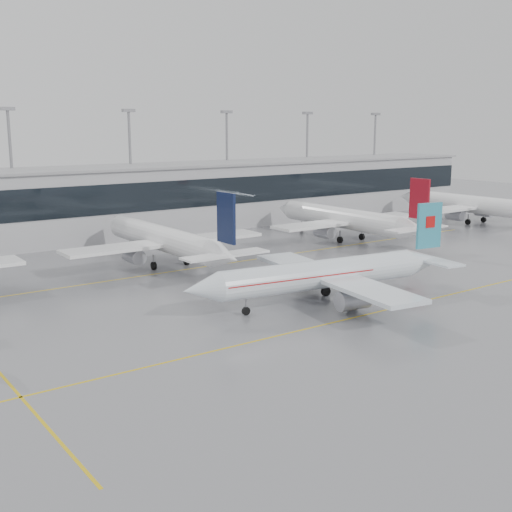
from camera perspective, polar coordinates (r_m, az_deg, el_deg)
ground at (r=64.96m, az=6.25°, el=-6.05°), size 320.00×320.00×0.00m
taxi_line_main at (r=64.96m, az=6.25°, el=-6.04°), size 120.00×0.25×0.01m
taxi_line_north at (r=88.67m, az=-6.84°, el=-1.28°), size 120.00×0.25×0.01m
terminal at (r=116.34m, az=-14.64°, el=4.47°), size 180.00×15.00×12.00m
terminal_glass at (r=109.21m, az=-13.22°, el=4.90°), size 180.00×0.20×5.00m
terminal_roof at (r=115.79m, az=-14.80°, el=7.52°), size 182.00×16.00×0.40m
light_masts at (r=121.32m, az=-15.87°, el=8.17°), size 156.40×1.00×22.60m
air_canada_jet at (r=71.94m, az=6.63°, el=-1.60°), size 34.20×26.98×10.49m
parked_jet_c at (r=91.13m, az=-8.02°, el=1.41°), size 29.64×36.96×11.72m
parked_jet_d at (r=111.60m, az=8.07°, el=3.26°), size 29.64×36.96×11.72m
parked_jet_e at (r=138.04m, az=18.64°, el=4.34°), size 29.64×36.96×11.72m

